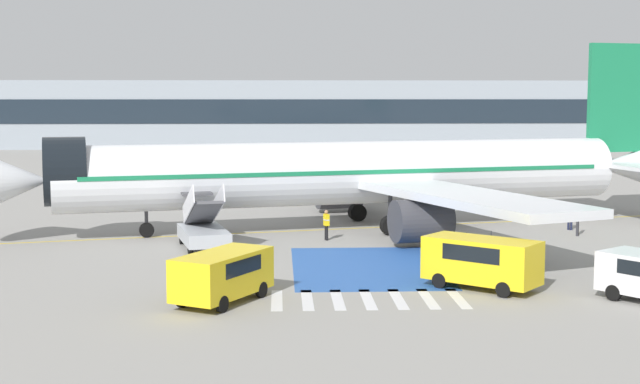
# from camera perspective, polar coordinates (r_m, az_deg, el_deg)

# --- Properties ---
(ground_plane) EXTENTS (600.00, 600.00, 0.00)m
(ground_plane) POSITION_cam_1_polar(r_m,az_deg,el_deg) (53.90, 3.17, -2.38)
(ground_plane) COLOR gray
(apron_leadline_yellow) EXTENTS (76.06, 18.44, 0.01)m
(apron_leadline_yellow) POSITION_cam_1_polar(r_m,az_deg,el_deg) (53.95, 1.74, -2.36)
(apron_leadline_yellow) COLOR gold
(apron_leadline_yellow) RESTS_ON ground_plane
(apron_stand_patch_blue) EXTENTS (6.94, 10.66, 0.01)m
(apron_stand_patch_blue) POSITION_cam_1_polar(r_m,az_deg,el_deg) (42.06, 2.99, -4.81)
(apron_stand_patch_blue) COLOR #2856A8
(apron_stand_patch_blue) RESTS_ON ground_plane
(apron_walkway_bar_0) EXTENTS (0.44, 3.60, 0.01)m
(apron_walkway_bar_0) POSITION_cam_1_polar(r_m,az_deg,el_deg) (35.33, -2.78, -6.93)
(apron_walkway_bar_0) COLOR silver
(apron_walkway_bar_0) RESTS_ON ground_plane
(apron_walkway_bar_1) EXTENTS (0.44, 3.60, 0.01)m
(apron_walkway_bar_1) POSITION_cam_1_polar(r_m,az_deg,el_deg) (35.35, -0.82, -6.92)
(apron_walkway_bar_1) COLOR silver
(apron_walkway_bar_1) RESTS_ON ground_plane
(apron_walkway_bar_2) EXTENTS (0.44, 3.60, 0.01)m
(apron_walkway_bar_2) POSITION_cam_1_polar(r_m,az_deg,el_deg) (35.40, 1.14, -6.90)
(apron_walkway_bar_2) COLOR silver
(apron_walkway_bar_2) RESTS_ON ground_plane
(apron_walkway_bar_3) EXTENTS (0.44, 3.60, 0.01)m
(apron_walkway_bar_3) POSITION_cam_1_polar(r_m,az_deg,el_deg) (35.50, 3.08, -6.87)
(apron_walkway_bar_3) COLOR silver
(apron_walkway_bar_3) RESTS_ON ground_plane
(apron_walkway_bar_4) EXTENTS (0.44, 3.60, 0.01)m
(apron_walkway_bar_4) POSITION_cam_1_polar(r_m,az_deg,el_deg) (35.64, 5.02, -6.84)
(apron_walkway_bar_4) COLOR silver
(apron_walkway_bar_4) RESTS_ON ground_plane
(apron_walkway_bar_5) EXTENTS (0.44, 3.60, 0.01)m
(apron_walkway_bar_5) POSITION_cam_1_polar(r_m,az_deg,el_deg) (35.81, 6.93, -6.79)
(apron_walkway_bar_5) COLOR silver
(apron_walkway_bar_5) RESTS_ON ground_plane
(apron_walkway_bar_6) EXTENTS (0.44, 3.60, 0.01)m
(apron_walkway_bar_6) POSITION_cam_1_polar(r_m,az_deg,el_deg) (36.03, 8.83, -6.74)
(apron_walkway_bar_6) COLOR silver
(apron_walkway_bar_6) RESTS_ON ground_plane
(airliner) EXTENTS (43.63, 34.82, 11.40)m
(airliner) POSITION_cam_1_polar(r_m,az_deg,el_deg) (53.77, 2.48, 1.22)
(airliner) COLOR silver
(airliner) RESTS_ON ground_plane
(boarding_stairs_forward) EXTENTS (3.26, 5.53, 3.59)m
(boarding_stairs_forward) POSITION_cam_1_polar(r_m,az_deg,el_deg) (47.39, -7.48, -2.46)
(boarding_stairs_forward) COLOR #ADB2BA
(boarding_stairs_forward) RESTS_ON ground_plane
(fuel_tanker) EXTENTS (10.98, 4.15, 3.59)m
(fuel_tanker) POSITION_cam_1_polar(r_m,az_deg,el_deg) (75.04, 5.86, 1.42)
(fuel_tanker) COLOR #38383D
(fuel_tanker) RESTS_ON ground_plane
(service_van_1) EXTENTS (4.87, 4.54, 2.12)m
(service_van_1) POSITION_cam_1_polar(r_m,az_deg,el_deg) (37.68, 10.31, -4.23)
(service_van_1) COLOR yellow
(service_van_1) RESTS_ON ground_plane
(service_van_2) EXTENTS (3.98, 4.90, 1.96)m
(service_van_2) POSITION_cam_1_polar(r_m,az_deg,el_deg) (34.92, -6.26, -5.14)
(service_van_2) COLOR yellow
(service_van_2) RESTS_ON ground_plane
(baggage_cart) EXTENTS (1.88, 2.80, 0.87)m
(baggage_cart) POSITION_cam_1_polar(r_m,az_deg,el_deg) (46.96, 10.66, -3.43)
(baggage_cart) COLOR gray
(baggage_cart) RESTS_ON ground_plane
(ground_crew_0) EXTENTS (0.40, 0.49, 1.82)m
(ground_crew_0) POSITION_cam_1_polar(r_m,az_deg,el_deg) (53.18, 16.17, -1.58)
(ground_crew_0) COLOR #2D2D33
(ground_crew_0) RESTS_ON ground_plane
(ground_crew_1) EXTENTS (0.35, 0.48, 1.69)m
(ground_crew_1) POSITION_cam_1_polar(r_m,az_deg,el_deg) (49.53, 0.41, -1.99)
(ground_crew_1) COLOR black
(ground_crew_1) RESTS_ON ground_plane
(ground_crew_2) EXTENTS (0.48, 0.45, 1.61)m
(ground_crew_2) POSITION_cam_1_polar(r_m,az_deg,el_deg) (55.36, 15.72, -1.41)
(ground_crew_2) COLOR #191E38
(ground_crew_2) RESTS_ON ground_plane
(terminal_building) EXTENTS (96.53, 12.10, 10.28)m
(terminal_building) POSITION_cam_1_polar(r_m,az_deg,el_deg) (139.87, -1.18, 5.01)
(terminal_building) COLOR #89939E
(terminal_building) RESTS_ON ground_plane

